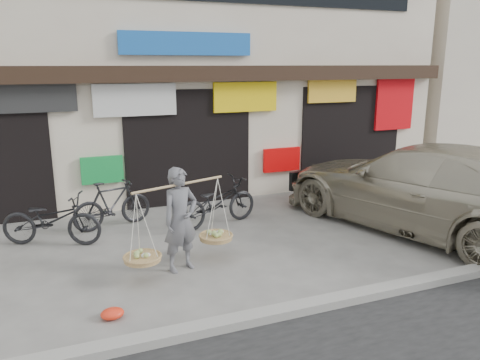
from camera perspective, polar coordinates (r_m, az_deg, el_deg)
name	(u,v)px	position (r m, az deg, el deg)	size (l,w,h in m)	color
ground	(245,257)	(8.25, 0.61, -9.34)	(70.00, 70.00, 0.00)	gray
kerb	(301,308)	(6.60, 7.42, -15.19)	(70.00, 0.25, 0.12)	gray
shophouse_block	(159,57)	(13.73, -9.86, 14.55)	(14.00, 6.32, 7.00)	beige
street_vendor	(181,223)	(7.56, -7.26, -5.27)	(1.89, 1.00, 1.70)	slate
bike_0	(51,220)	(9.29, -22.02, -4.50)	(0.64, 1.84, 0.97)	black
bike_1	(112,204)	(9.86, -15.31, -2.87)	(0.46, 1.64, 0.98)	black
bike_2	(217,202)	(9.64, -2.82, -2.74)	(0.66, 1.88, 0.99)	black
suv	(423,187)	(10.02, 21.37, -0.80)	(4.14, 6.49, 1.75)	#A39B84
red_bag	(112,314)	(6.62, -15.30, -15.43)	(0.31, 0.25, 0.14)	red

